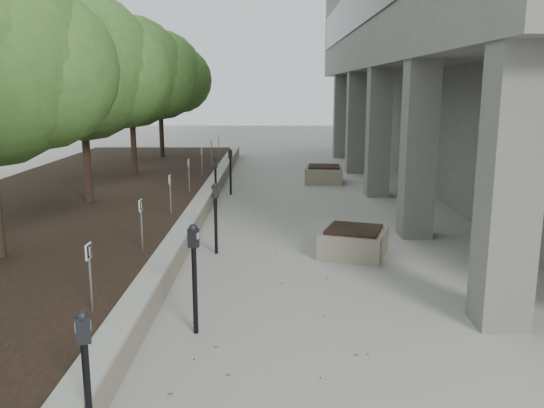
{
  "coord_description": "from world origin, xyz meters",
  "views": [
    {
      "loc": [
        0.13,
        -6.72,
        3.39
      ],
      "look_at": [
        0.09,
        4.71,
        1.02
      ],
      "focal_mm": 37.18,
      "sensor_mm": 36.0,
      "label": 1
    }
  ],
  "objects_px": {
    "planter_front": "(353,242)",
    "parking_meter_4": "(216,182)",
    "crabapple_tree_3": "(83,98)",
    "parking_meter_2": "(195,279)",
    "parking_meter_1": "(87,388)",
    "crabapple_tree_5": "(160,94)",
    "parking_meter_3": "(216,219)",
    "parking_meter_5": "(230,172)",
    "crabapple_tree_4": "(131,96)",
    "planter_back": "(324,174)"
  },
  "relations": [
    {
      "from": "planter_front",
      "to": "parking_meter_4",
      "type": "bearing_deg",
      "value": 124.55
    },
    {
      "from": "crabapple_tree_3",
      "to": "parking_meter_2",
      "type": "distance_m",
      "value": 8.58
    },
    {
      "from": "parking_meter_1",
      "to": "parking_meter_4",
      "type": "distance_m",
      "value": 11.36
    },
    {
      "from": "parking_meter_1",
      "to": "crabapple_tree_5",
      "type": "bearing_deg",
      "value": 77.88
    },
    {
      "from": "crabapple_tree_3",
      "to": "crabapple_tree_5",
      "type": "xyz_separation_m",
      "value": [
        0.0,
        10.0,
        0.0
      ]
    },
    {
      "from": "crabapple_tree_3",
      "to": "parking_meter_4",
      "type": "bearing_deg",
      "value": 21.17
    },
    {
      "from": "parking_meter_1",
      "to": "planter_front",
      "type": "bearing_deg",
      "value": 41.83
    },
    {
      "from": "parking_meter_3",
      "to": "parking_meter_4",
      "type": "bearing_deg",
      "value": 74.19
    },
    {
      "from": "parking_meter_4",
      "to": "planter_front",
      "type": "xyz_separation_m",
      "value": [
        3.32,
        -4.82,
        -0.42
      ]
    },
    {
      "from": "parking_meter_2",
      "to": "parking_meter_5",
      "type": "relative_size",
      "value": 1.07
    },
    {
      "from": "crabapple_tree_4",
      "to": "parking_meter_2",
      "type": "xyz_separation_m",
      "value": [
        3.83,
        -12.32,
        -2.33
      ]
    },
    {
      "from": "parking_meter_4",
      "to": "planter_back",
      "type": "bearing_deg",
      "value": 41.86
    },
    {
      "from": "planter_back",
      "to": "parking_meter_2",
      "type": "bearing_deg",
      "value": -102.76
    },
    {
      "from": "crabapple_tree_3",
      "to": "parking_meter_1",
      "type": "xyz_separation_m",
      "value": [
        3.25,
        -10.1,
        -2.38
      ]
    },
    {
      "from": "crabapple_tree_5",
      "to": "parking_meter_4",
      "type": "bearing_deg",
      "value": -69.6
    },
    {
      "from": "crabapple_tree_4",
      "to": "parking_meter_3",
      "type": "xyz_separation_m",
      "value": [
        3.73,
        -8.44,
        -2.37
      ]
    },
    {
      "from": "planter_back",
      "to": "parking_meter_3",
      "type": "bearing_deg",
      "value": -108.56
    },
    {
      "from": "crabapple_tree_3",
      "to": "crabapple_tree_4",
      "type": "distance_m",
      "value": 5.0
    },
    {
      "from": "planter_front",
      "to": "parking_meter_5",
      "type": "bearing_deg",
      "value": 114.32
    },
    {
      "from": "parking_meter_4",
      "to": "parking_meter_1",
      "type": "bearing_deg",
      "value": -98.86
    },
    {
      "from": "crabapple_tree_5",
      "to": "parking_meter_5",
      "type": "distance_m",
      "value": 8.06
    },
    {
      "from": "planter_back",
      "to": "crabapple_tree_5",
      "type": "bearing_deg",
      "value": 146.45
    },
    {
      "from": "parking_meter_2",
      "to": "crabapple_tree_5",
      "type": "bearing_deg",
      "value": 122.07
    },
    {
      "from": "parking_meter_1",
      "to": "parking_meter_3",
      "type": "relative_size",
      "value": 1.0
    },
    {
      "from": "parking_meter_2",
      "to": "planter_back",
      "type": "bearing_deg",
      "value": 96.83
    },
    {
      "from": "parking_meter_4",
      "to": "parking_meter_5",
      "type": "relative_size",
      "value": 0.97
    },
    {
      "from": "crabapple_tree_3",
      "to": "crabapple_tree_5",
      "type": "bearing_deg",
      "value": 90.0
    },
    {
      "from": "crabapple_tree_4",
      "to": "parking_meter_1",
      "type": "height_order",
      "value": "crabapple_tree_4"
    },
    {
      "from": "crabapple_tree_4",
      "to": "crabapple_tree_5",
      "type": "relative_size",
      "value": 1.0
    },
    {
      "from": "crabapple_tree_3",
      "to": "planter_back",
      "type": "xyz_separation_m",
      "value": [
        6.74,
        5.53,
        -2.81
      ]
    },
    {
      "from": "crabapple_tree_5",
      "to": "parking_meter_3",
      "type": "distance_m",
      "value": 14.15
    },
    {
      "from": "crabapple_tree_4",
      "to": "planter_front",
      "type": "height_order",
      "value": "crabapple_tree_4"
    },
    {
      "from": "parking_meter_1",
      "to": "parking_meter_4",
      "type": "bearing_deg",
      "value": 68.69
    },
    {
      "from": "crabapple_tree_4",
      "to": "planter_back",
      "type": "xyz_separation_m",
      "value": [
        6.74,
        0.53,
        -2.81
      ]
    },
    {
      "from": "planter_front",
      "to": "planter_back",
      "type": "xyz_separation_m",
      "value": [
        0.18,
        9.09,
        0.02
      ]
    },
    {
      "from": "parking_meter_1",
      "to": "parking_meter_4",
      "type": "xyz_separation_m",
      "value": [
        0.0,
        11.36,
        -0.03
      ]
    },
    {
      "from": "parking_meter_1",
      "to": "crabapple_tree_4",
      "type": "bearing_deg",
      "value": 80.84
    },
    {
      "from": "crabapple_tree_3",
      "to": "crabapple_tree_5",
      "type": "distance_m",
      "value": 10.0
    },
    {
      "from": "crabapple_tree_5",
      "to": "parking_meter_3",
      "type": "relative_size",
      "value": 3.64
    },
    {
      "from": "parking_meter_1",
      "to": "planter_front",
      "type": "xyz_separation_m",
      "value": [
        3.32,
        6.55,
        -0.45
      ]
    },
    {
      "from": "parking_meter_1",
      "to": "parking_meter_3",
      "type": "distance_m",
      "value": 6.68
    },
    {
      "from": "crabapple_tree_5",
      "to": "planter_front",
      "type": "relative_size",
      "value": 4.36
    },
    {
      "from": "parking_meter_1",
      "to": "parking_meter_3",
      "type": "xyz_separation_m",
      "value": [
        0.48,
        6.66,
        0.0
      ]
    },
    {
      "from": "crabapple_tree_4",
      "to": "parking_meter_2",
      "type": "bearing_deg",
      "value": -72.72
    },
    {
      "from": "crabapple_tree_4",
      "to": "parking_meter_1",
      "type": "relative_size",
      "value": 3.65
    },
    {
      "from": "crabapple_tree_3",
      "to": "parking_meter_4",
      "type": "distance_m",
      "value": 4.23
    },
    {
      "from": "parking_meter_5",
      "to": "planter_back",
      "type": "distance_m",
      "value": 4.01
    },
    {
      "from": "planter_back",
      "to": "planter_front",
      "type": "bearing_deg",
      "value": -91.11
    },
    {
      "from": "crabapple_tree_5",
      "to": "parking_meter_5",
      "type": "xyz_separation_m",
      "value": [
        3.53,
        -6.84,
        -2.38
      ]
    },
    {
      "from": "parking_meter_1",
      "to": "parking_meter_2",
      "type": "xyz_separation_m",
      "value": [
        0.58,
        2.78,
        0.05
      ]
    }
  ]
}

